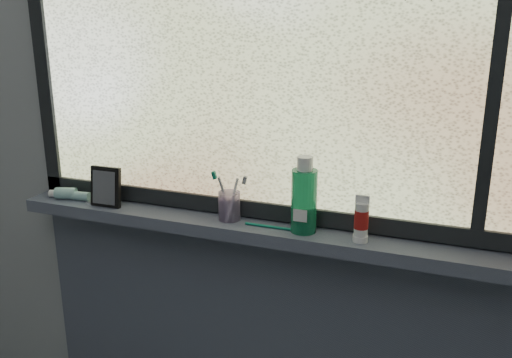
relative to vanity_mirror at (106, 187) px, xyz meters
The scene contains 12 objects.
wall_back 0.56m from the vanity_mirror, 10.49° to the left, with size 3.00×0.01×2.50m, color #9EA3A8.
windowsill 0.53m from the vanity_mirror, ahead, with size 1.62×0.14×0.04m, color #4A5163.
window_pane 0.69m from the vanity_mirror, ahead, with size 1.50×0.01×1.00m, color silver.
frame_bottom 0.53m from the vanity_mirror, ahead, with size 1.60×0.03×0.05m, color black.
frame_left 0.52m from the vanity_mirror, 164.62° to the left, with size 0.05×0.03×1.10m, color black.
frame_mullion 1.21m from the vanity_mirror, ahead, with size 0.04×0.03×1.00m, color black.
vanity_mirror is the anchor object (origin of this frame).
toothpaste_tube 0.15m from the vanity_mirror, behind, with size 0.22×0.05×0.04m, color white, non-canonical shape.
toothbrush_cup 0.42m from the vanity_mirror, ahead, with size 0.07×0.07×0.09m, color #C4A7DE.
toothbrush_lying 0.56m from the vanity_mirror, ahead, with size 0.18×0.02×0.01m, color #0C6E55, non-canonical shape.
mouthwash_bottle 0.66m from the vanity_mirror, ahead, with size 0.07×0.07×0.18m, color #1B8E5A.
cream_tube 0.82m from the vanity_mirror, ahead, with size 0.04×0.04×0.10m, color silver.
Camera 1 is at (0.54, -0.25, 1.65)m, focal length 40.00 mm.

